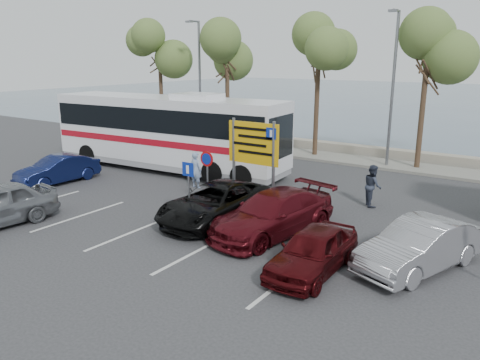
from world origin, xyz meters
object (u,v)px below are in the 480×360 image
Objects in this scene: coach_bus_left at (167,134)px; street_lamp_left at (199,76)px; car_red at (313,251)px; pedestrian_far at (373,185)px; pedestrian_near at (196,170)px; car_maroon at (273,214)px; street_lamp_right at (393,82)px; suv_black at (216,203)px; car_silver_b at (420,246)px; car_blue at (58,170)px; direction_sign at (253,150)px.

street_lamp_left is at bearing 116.50° from coach_bus_left.
pedestrian_far is (-0.68, 6.88, 0.21)m from car_red.
car_red is 2.25× the size of pedestrian_near.
car_maroon is (12.90, -12.02, -3.87)m from street_lamp_left.
street_lamp_right is 1.59× the size of car_maroon.
car_red is at bearing -19.68° from suv_black.
coach_bus_left reaches higher than car_silver_b.
pedestrian_near is at bearing 163.85° from car_maroon.
street_lamp_left is 1.59× the size of car_maroon.
car_silver_b is at bearing 2.11° from car_blue.
direction_sign reaches higher than car_maroon.
street_lamp_left is at bearing 132.86° from suv_black.
car_maroon is at bearing 141.60° from car_red.
pedestrian_near is at bearing 148.79° from car_red.
street_lamp_right is at bearing 131.55° from car_silver_b.
car_blue is 14.42m from car_red.
suv_black is at bearing -48.86° from street_lamp_left.
car_blue is at bearing -178.28° from suv_black.
car_maroon is 1.34× the size of car_red.
car_maroon is at bearing -41.84° from direction_sign.
direction_sign is at bearing -23.76° from coach_bus_left.
suv_black is at bearing -35.54° from coach_bus_left.
car_blue is (-12.00, -12.02, -3.94)m from street_lamp_right.
car_maroon reaches higher than car_blue.
car_maroon is at bearing 1.72° from suv_black.
coach_bus_left is at bearing -63.50° from street_lamp_left.
street_lamp_left reaches higher than direction_sign.
suv_black is (10.50, -12.02, -3.90)m from street_lamp_left.
suv_black is (-2.40, 0.00, -0.03)m from car_maroon.
car_blue is (-10.00, -1.70, -1.77)m from direction_sign.
car_red is (2.40, -1.88, -0.09)m from car_maroon.
coach_bus_left reaches higher than car_red.
direction_sign is 0.91× the size of car_blue.
car_maroon is at bearing -28.01° from coach_bus_left.
car_red is at bearing 151.11° from pedestrian_near.
direction_sign is 5.14m from pedestrian_far.
car_silver_b is at bearing 165.88° from pedestrian_near.
direction_sign is 4.55m from pedestrian_near.
coach_bus_left is at bearing -179.21° from car_silver_b.
direction_sign is 2.15× the size of pedestrian_near.
car_maroon is (1.90, -1.70, -1.70)m from direction_sign.
suv_black is (-0.50, -1.70, -1.73)m from direction_sign.
direction_sign reaches higher than suv_black.
car_silver_b is (2.40, 1.88, 0.06)m from car_red.
street_lamp_left is 0.60× the size of coach_bus_left.
car_silver_b is at bearing 37.78° from car_red.
car_silver_b is (16.70, 0.00, 0.05)m from car_blue.
street_lamp_right is 4.79× the size of pedestrian_near.
car_maroon is at bearing -90.48° from street_lamp_right.
direction_sign reaches higher than pedestrian_far.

